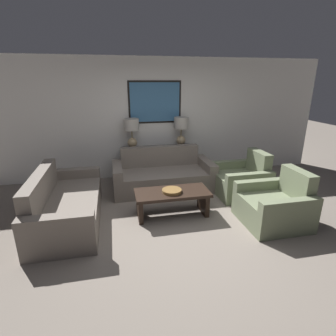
{
  "coord_description": "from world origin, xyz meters",
  "views": [
    {
      "loc": [
        -0.96,
        -3.43,
        2.17
      ],
      "look_at": [
        -0.02,
        0.98,
        0.65
      ],
      "focal_mm": 28.0,
      "sensor_mm": 36.0,
      "label": 1
    }
  ],
  "objects": [
    {
      "name": "ground_plane",
      "position": [
        0.0,
        0.0,
        0.0
      ],
      "size": [
        20.0,
        20.0,
        0.0
      ],
      "primitive_type": "plane",
      "color": "slate"
    },
    {
      "name": "couch_by_back_wall",
      "position": [
        0.0,
        1.58,
        0.28
      ],
      "size": [
        2.02,
        0.93,
        0.83
      ],
      "color": "slate",
      "rests_on": "ground_plane"
    },
    {
      "name": "table_lamp_left",
      "position": [
        -0.55,
        2.25,
        1.14
      ],
      "size": [
        0.32,
        0.32,
        0.66
      ],
      "color": "tan",
      "rests_on": "console_table"
    },
    {
      "name": "decorative_bowl",
      "position": [
        -0.08,
        0.4,
        0.45
      ],
      "size": [
        0.32,
        0.32,
        0.05
      ],
      "color": "olive",
      "rests_on": "coffee_table"
    },
    {
      "name": "armchair_near_camera",
      "position": [
        1.47,
        -0.14,
        0.28
      ],
      "size": [
        0.94,
        0.93,
        0.86
      ],
      "color": "#707A5B",
      "rests_on": "ground_plane"
    },
    {
      "name": "console_table",
      "position": [
        0.0,
        2.25,
        0.36
      ],
      "size": [
        1.59,
        0.37,
        0.73
      ],
      "color": "black",
      "rests_on": "ground_plane"
    },
    {
      "name": "couch_by_side",
      "position": [
        -1.77,
        0.58,
        0.28
      ],
      "size": [
        0.93,
        2.02,
        0.83
      ],
      "color": "slate",
      "rests_on": "ground_plane"
    },
    {
      "name": "coffee_table",
      "position": [
        -0.07,
        0.43,
        0.32
      ],
      "size": [
        1.22,
        0.56,
        0.43
      ],
      "color": "black",
      "rests_on": "ground_plane"
    },
    {
      "name": "table_lamp_right",
      "position": [
        0.55,
        2.25,
        1.14
      ],
      "size": [
        0.32,
        0.32,
        0.66
      ],
      "color": "tan",
      "rests_on": "console_table"
    },
    {
      "name": "back_wall",
      "position": [
        0.0,
        2.52,
        1.33
      ],
      "size": [
        8.0,
        0.12,
        2.65
      ],
      "color": "silver",
      "rests_on": "ground_plane"
    },
    {
      "name": "armchair_near_back_wall",
      "position": [
        1.47,
        0.99,
        0.28
      ],
      "size": [
        0.94,
        0.93,
        0.86
      ],
      "color": "#707A5B",
      "rests_on": "ground_plane"
    }
  ]
}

